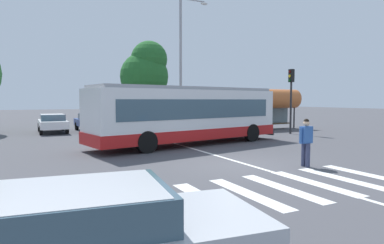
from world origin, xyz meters
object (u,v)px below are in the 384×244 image
(foreground_sedan, at_px, (81,236))
(parked_car_blue, at_px, (92,121))
(city_transit_bus, at_px, (189,115))
(traffic_light_far_corner, at_px, (291,90))
(parked_car_charcoal, at_px, (159,119))
(background_tree_right, at_px, (146,71))
(parked_car_white, at_px, (53,122))
(twin_arm_street_lamp, at_px, (181,50))
(bus_stop_shelter, at_px, (273,100))
(parked_car_black, at_px, (184,118))
(parked_car_champagne, at_px, (128,120))
(pedestrian_crossing_street, at_px, (306,140))

(foreground_sedan, xyz_separation_m, parked_car_blue, (3.85, 21.84, 0.00))
(city_transit_bus, height_order, traffic_light_far_corner, traffic_light_far_corner)
(parked_car_charcoal, xyz_separation_m, background_tree_right, (0.58, 5.05, 4.39))
(parked_car_white, distance_m, twin_arm_street_lamp, 10.82)
(foreground_sedan, xyz_separation_m, bus_stop_shelter, (17.42, 17.01, 1.65))
(foreground_sedan, height_order, bus_stop_shelter, bus_stop_shelter)
(parked_car_charcoal, xyz_separation_m, traffic_light_far_corner, (6.71, -8.20, 2.28))
(parked_car_white, bearing_deg, bus_stop_shelter, -16.97)
(parked_car_white, relative_size, traffic_light_far_corner, 1.00)
(parked_car_blue, distance_m, bus_stop_shelter, 14.50)
(parked_car_charcoal, bearing_deg, city_transit_bus, -102.12)
(parked_car_black, height_order, bus_stop_shelter, bus_stop_shelter)
(city_transit_bus, bearing_deg, parked_car_charcoal, 77.88)
(parked_car_blue, bearing_deg, twin_arm_street_lamp, -26.47)
(city_transit_bus, bearing_deg, parked_car_white, 120.68)
(parked_car_blue, height_order, twin_arm_street_lamp, twin_arm_street_lamp)
(parked_car_blue, bearing_deg, background_tree_right, 39.28)
(parked_car_champagne, relative_size, bus_stop_shelter, 0.97)
(city_transit_bus, height_order, twin_arm_street_lamp, twin_arm_street_lamp)
(twin_arm_street_lamp, bearing_deg, parked_car_blue, 153.53)
(parked_car_charcoal, bearing_deg, twin_arm_street_lamp, -77.95)
(bus_stop_shelter, bearing_deg, pedestrian_crossing_street, -126.24)
(parked_car_blue, distance_m, parked_car_charcoal, 5.48)
(pedestrian_crossing_street, bearing_deg, parked_car_champagne, 95.73)
(parked_car_blue, height_order, traffic_light_far_corner, traffic_light_far_corner)
(parked_car_champagne, distance_m, parked_car_charcoal, 2.73)
(pedestrian_crossing_street, height_order, background_tree_right, background_tree_right)
(parked_car_champagne, bearing_deg, twin_arm_street_lamp, -39.55)
(city_transit_bus, xyz_separation_m, traffic_light_far_corner, (8.86, 1.79, 1.46))
(city_transit_bus, xyz_separation_m, pedestrian_crossing_street, (1.12, -7.18, -0.62))
(parked_car_blue, bearing_deg, pedestrian_crossing_street, -75.53)
(parked_car_blue, bearing_deg, foreground_sedan, -99.99)
(parked_car_black, bearing_deg, parked_car_charcoal, -169.01)
(pedestrian_crossing_street, height_order, parked_car_blue, pedestrian_crossing_street)
(traffic_light_far_corner, bearing_deg, pedestrian_crossing_street, -130.76)
(foreground_sedan, distance_m, bus_stop_shelter, 24.41)
(bus_stop_shelter, bearing_deg, parked_car_charcoal, 149.71)
(twin_arm_street_lamp, bearing_deg, parked_car_charcoal, 102.05)
(traffic_light_far_corner, xyz_separation_m, twin_arm_street_lamp, (-6.08, 5.25, 3.09))
(parked_car_black, bearing_deg, traffic_light_far_corner, -64.11)
(parked_car_black, bearing_deg, pedestrian_crossing_street, -101.27)
(foreground_sedan, bearing_deg, bus_stop_shelter, 44.32)
(pedestrian_crossing_street, xyz_separation_m, parked_car_charcoal, (1.02, 17.17, -0.20))
(city_transit_bus, height_order, parked_car_black, city_transit_bus)
(parked_car_black, bearing_deg, foreground_sedan, -118.01)
(pedestrian_crossing_street, bearing_deg, parked_car_white, 112.44)
(foreground_sedan, distance_m, parked_car_black, 25.18)
(pedestrian_crossing_street, relative_size, bus_stop_shelter, 0.37)
(parked_car_white, distance_m, parked_car_blue, 2.74)
(parked_car_champagne, distance_m, bus_stop_shelter, 11.86)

